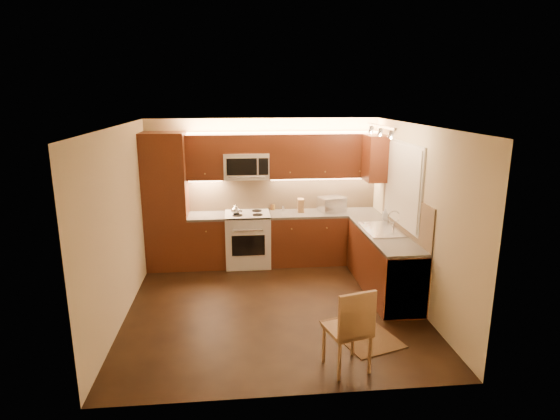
{
  "coord_description": "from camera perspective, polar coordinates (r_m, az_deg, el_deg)",
  "views": [
    {
      "loc": [
        -0.49,
        -5.89,
        2.89
      ],
      "look_at": [
        0.15,
        0.55,
        1.25
      ],
      "focal_mm": 29.3,
      "sensor_mm": 36.0,
      "label": 1
    }
  ],
  "objects": [
    {
      "name": "dishwasher",
      "position": [
        6.49,
        14.68,
        -8.55
      ],
      "size": [
        0.58,
        0.6,
        0.84
      ],
      "primitive_type": "cube",
      "color": "silver",
      "rests_on": "floor"
    },
    {
      "name": "ceiling",
      "position": [
        5.93,
        -0.93,
        10.44
      ],
      "size": [
        4.0,
        4.0,
        0.01
      ],
      "primitive_type": "cube",
      "color": "beige",
      "rests_on": "ground"
    },
    {
      "name": "counter_back_left",
      "position": [
        7.87,
        -9.13,
        -0.77
      ],
      "size": [
        0.62,
        0.6,
        0.04
      ],
      "primitive_type": "cube",
      "color": "#3B3836",
      "rests_on": "base_cab_back_left"
    },
    {
      "name": "spice_jar_d",
      "position": [
        8.1,
        -0.81,
        0.33
      ],
      "size": [
        0.05,
        0.05,
        0.1
      ],
      "primitive_type": "cylinder",
      "rotation": [
        0.0,
        0.0,
        0.06
      ],
      "color": "olive",
      "rests_on": "counter_back_right"
    },
    {
      "name": "upper_cab_bridge",
      "position": [
        7.76,
        -4.29,
        8.3
      ],
      "size": [
        0.76,
        0.35,
        0.31
      ],
      "primitive_type": "cube",
      "color": "#4B2110",
      "rests_on": "wall_back"
    },
    {
      "name": "pantry",
      "position": [
        7.87,
        -14.0,
        1.02
      ],
      "size": [
        0.7,
        0.6,
        2.3
      ],
      "primitive_type": "cube",
      "color": "#4B2110",
      "rests_on": "floor"
    },
    {
      "name": "microwave",
      "position": [
        7.79,
        -4.23,
        5.54
      ],
      "size": [
        0.76,
        0.38,
        0.44
      ],
      "primitive_type": null,
      "color": "silver",
      "rests_on": "wall_back"
    },
    {
      "name": "counter_right",
      "position": [
        6.96,
        12.95,
        -2.95
      ],
      "size": [
        0.6,
        2.0,
        0.04
      ],
      "primitive_type": "cube",
      "color": "#3B3836",
      "rests_on": "base_cab_right"
    },
    {
      "name": "upper_cab_right_corner",
      "position": [
        7.72,
        11.91,
        6.36
      ],
      "size": [
        0.35,
        0.5,
        0.75
      ],
      "primitive_type": "cube",
      "color": "#4B2110",
      "rests_on": "wall_right"
    },
    {
      "name": "stove",
      "position": [
        7.95,
        -4.04,
        -3.62
      ],
      "size": [
        0.76,
        0.65,
        0.92
      ],
      "primitive_type": null,
      "color": "silver",
      "rests_on": "floor"
    },
    {
      "name": "spice_jar_c",
      "position": [
        8.02,
        0.41,
        0.21
      ],
      "size": [
        0.04,
        0.04,
        0.1
      ],
      "primitive_type": "cylinder",
      "rotation": [
        0.0,
        0.0,
        0.12
      ],
      "color": "silver",
      "rests_on": "counter_back_right"
    },
    {
      "name": "faucet",
      "position": [
        7.11,
        14.02,
        -1.22
      ],
      "size": [
        0.2,
        0.04,
        0.3
      ],
      "primitive_type": null,
      "color": "silver",
      "rests_on": "counter_right"
    },
    {
      "name": "wall_right",
      "position": [
        6.6,
        16.68,
        -0.78
      ],
      "size": [
        0.01,
        4.0,
        2.5
      ],
      "primitive_type": "cube",
      "color": "beige",
      "rests_on": "ground"
    },
    {
      "name": "spice_jar_a",
      "position": [
        8.09,
        -1.05,
        0.37
      ],
      "size": [
        0.05,
        0.05,
        0.11
      ],
      "primitive_type": "cylinder",
      "rotation": [
        0.0,
        0.0,
        0.39
      ],
      "color": "silver",
      "rests_on": "counter_back_right"
    },
    {
      "name": "spice_jar_b",
      "position": [
        8.09,
        -1.05,
        0.36
      ],
      "size": [
        0.05,
        0.05,
        0.1
      ],
      "primitive_type": "cylinder",
      "rotation": [
        0.0,
        0.0,
        0.22
      ],
      "color": "brown",
      "rests_on": "counter_back_right"
    },
    {
      "name": "backsplash_right",
      "position": [
        6.97,
        15.35,
        -0.33
      ],
      "size": [
        0.02,
        2.0,
        0.6
      ],
      "primitive_type": "cube",
      "color": "tan",
      "rests_on": "wall_right"
    },
    {
      "name": "knife_block",
      "position": [
        7.96,
        2.6,
        0.58
      ],
      "size": [
        0.11,
        0.17,
        0.23
      ],
      "primitive_type": "cube",
      "rotation": [
        0.0,
        0.0,
        -0.05
      ],
      "color": "#A57C4A",
      "rests_on": "counter_back_right"
    },
    {
      "name": "base_cab_back_left",
      "position": [
        8.0,
        -9.0,
        -3.88
      ],
      "size": [
        0.62,
        0.6,
        0.86
      ],
      "primitive_type": "cube",
      "color": "#4B2110",
      "rests_on": "floor"
    },
    {
      "name": "dining_chair",
      "position": [
        5.08,
        8.39,
        -14.31
      ],
      "size": [
        0.52,
        0.52,
        0.96
      ],
      "primitive_type": null,
      "rotation": [
        0.0,
        0.0,
        0.26
      ],
      "color": "#A57C4A",
      "rests_on": "floor"
    },
    {
      "name": "wall_back",
      "position": [
        8.08,
        -2.08,
        2.49
      ],
      "size": [
        4.0,
        0.01,
        2.5
      ],
      "primitive_type": "cube",
      "color": "beige",
      "rests_on": "ground"
    },
    {
      "name": "backsplash_back",
      "position": [
        8.11,
        0.4,
        2.18
      ],
      "size": [
        3.3,
        0.02,
        0.6
      ],
      "primitive_type": "cube",
      "color": "tan",
      "rests_on": "wall_back"
    },
    {
      "name": "window_blinds",
      "position": [
        7.01,
        14.94,
        3.13
      ],
      "size": [
        0.02,
        1.36,
        1.16
      ],
      "primitive_type": "cube",
      "color": "silver",
      "rests_on": "wall_right"
    },
    {
      "name": "wall_left",
      "position": [
        6.3,
        -19.34,
        -1.7
      ],
      "size": [
        0.01,
        4.0,
        2.5
      ],
      "primitive_type": "cube",
      "color": "beige",
      "rests_on": "ground"
    },
    {
      "name": "wall_front",
      "position": [
        4.25,
        1.41,
        -8.48
      ],
      "size": [
        4.0,
        0.01,
        2.5
      ],
      "primitive_type": "cube",
      "color": "beige",
      "rests_on": "ground"
    },
    {
      "name": "rug",
      "position": [
        5.96,
        10.13,
        -14.95
      ],
      "size": [
        0.93,
        1.14,
        0.01
      ],
      "primitive_type": "cube",
      "rotation": [
        0.0,
        0.0,
        0.32
      ],
      "color": "black",
      "rests_on": "floor"
    },
    {
      "name": "toaster_oven",
      "position": [
        8.04,
        6.47,
        0.73
      ],
      "size": [
        0.5,
        0.43,
        0.26
      ],
      "primitive_type": "cube",
      "rotation": [
        0.0,
        0.0,
        0.28
      ],
      "color": "silver",
      "rests_on": "counter_back_right"
    },
    {
      "name": "upper_cab_back_right",
      "position": [
        7.93,
        5.53,
        6.8
      ],
      "size": [
        1.92,
        0.35,
        0.75
      ],
      "primitive_type": "cube",
      "color": "#4B2110",
      "rests_on": "wall_back"
    },
    {
      "name": "sink",
      "position": [
        7.07,
        12.61,
        -1.86
      ],
      "size": [
        0.52,
        0.86,
        0.15
      ],
      "primitive_type": null,
      "color": "silver",
      "rests_on": "counter_right"
    },
    {
      "name": "soap_bottle",
      "position": [
        7.66,
        13.01,
        -0.48
      ],
      "size": [
        0.1,
        0.1,
        0.19
      ],
      "primitive_type": "imported",
      "rotation": [
        0.0,
        0.0,
        -0.18
      ],
      "color": "silver",
      "rests_on": "counter_right"
    },
    {
      "name": "base_cab_back_right",
      "position": [
        8.13,
        5.46,
        -3.47
      ],
      "size": [
        1.92,
        0.6,
        0.86
      ],
      "primitive_type": "cube",
      "color": "#4B2110",
      "rests_on": "floor"
    },
    {
      "name": "kettle",
      "position": [
        7.72,
        -5.54,
        0.09
      ],
      "size": [
        0.18,
        0.18,
        0.19
      ],
      "primitive_type": null,
      "rotation": [
        0.0,
        0.0,
        0.15
      ],
      "color": "silver",
      "rests_on": "stove"
    },
    {
      "name": "track_light_bar",
      "position": [
        6.63,
        12.46,
        10.17
      ],
      "size": [
        0.04,
        1.2,
        0.03
      ],
      "primitive_type": "cube",
      "color": "silver",
      "rests_on": "ceiling"
    },
    {
      "name": "window_frame",
      "position": [
        7.02,
        15.1,
        3.13
      ],
      "size": [
        0.03,
        1.44,
        1.24
      ],
      "primitive_type": "cube",
      "color": "silver",
      "rests_on": "wall_right"
    },
    {
      "name": "upper_cab_back_left",
      "position": [
        7.8,
        -9.36,
        6.55
      ],
      "size": [
        0.62,
        0.35,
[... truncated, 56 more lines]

